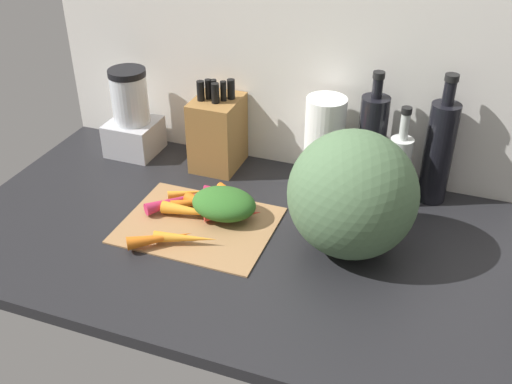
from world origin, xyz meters
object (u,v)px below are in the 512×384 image
at_px(cutting_board, 199,224).
at_px(carrot_2, 203,203).
at_px(carrot_5, 160,238).
at_px(carrot_3, 237,196).
at_px(bottle_0, 371,143).
at_px(carrot_6, 195,212).
at_px(carrot_9, 242,214).
at_px(winter_squash, 352,195).
at_px(carrot_10, 226,193).
at_px(knife_block, 218,132).
at_px(bottle_2, 439,151).
at_px(carrot_1, 189,193).
at_px(carrot_0, 226,214).
at_px(bottle_1, 398,168).
at_px(paper_towel_roll, 324,142).
at_px(carrot_7, 201,201).
at_px(carrot_4, 186,238).
at_px(carrot_8, 176,201).

bearing_deg(cutting_board, carrot_2, 104.49).
bearing_deg(cutting_board, carrot_5, -113.65).
distance_m(carrot_3, bottle_0, 0.38).
relative_size(carrot_2, bottle_0, 0.31).
bearing_deg(carrot_6, carrot_3, 57.17).
height_order(carrot_9, winter_squash, winter_squash).
bearing_deg(carrot_10, carrot_9, -45.52).
xyz_separation_m(knife_block, bottle_2, (0.60, 0.03, 0.04)).
xyz_separation_m(carrot_1, carrot_9, (0.17, -0.05, 0.00)).
relative_size(carrot_6, carrot_10, 1.47).
xyz_separation_m(carrot_5, knife_block, (-0.03, 0.41, 0.08)).
bearing_deg(knife_block, winter_squash, -30.66).
height_order(carrot_10, knife_block, knife_block).
bearing_deg(carrot_0, carrot_5, -124.27).
xyz_separation_m(carrot_10, knife_block, (-0.09, 0.17, 0.08)).
distance_m(carrot_3, carrot_10, 0.03).
bearing_deg(bottle_1, carrot_10, -159.97).
bearing_deg(carrot_5, paper_towel_roll, 55.86).
height_order(carrot_3, carrot_7, carrot_7).
xyz_separation_m(carrot_7, winter_squash, (0.39, -0.04, 0.13)).
height_order(carrot_4, carrot_9, carrot_9).
relative_size(carrot_1, carrot_8, 0.68).
height_order(carrot_1, carrot_10, carrot_10).
relative_size(carrot_3, carrot_7, 0.90).
height_order(carrot_0, paper_towel_roll, paper_towel_roll).
distance_m(carrot_1, carrot_5, 0.21).
relative_size(carrot_1, carrot_4, 0.74).
bearing_deg(carrot_4, carrot_5, -156.19).
height_order(carrot_7, bottle_0, bottle_0).
relative_size(carrot_4, winter_squash, 0.50).
relative_size(carrot_9, carrot_10, 0.86).
xyz_separation_m(carrot_0, carrot_3, (-0.00, 0.09, -0.00)).
bearing_deg(carrot_10, cutting_board, -99.32).
xyz_separation_m(carrot_9, bottle_0, (0.26, 0.27, 0.11)).
bearing_deg(winter_squash, carrot_8, 178.65).
bearing_deg(winter_squash, carrot_0, 179.32).
xyz_separation_m(carrot_8, bottle_2, (0.61, 0.28, 0.12)).
bearing_deg(paper_towel_roll, carrot_9, -118.61).
bearing_deg(bottle_2, carrot_9, -147.34).
relative_size(knife_block, bottle_2, 0.75).
height_order(cutting_board, bottle_2, bottle_2).
xyz_separation_m(carrot_6, bottle_2, (0.54, 0.31, 0.12)).
distance_m(carrot_3, bottle_2, 0.53).
height_order(carrot_7, bottle_1, bottle_1).
bearing_deg(paper_towel_roll, carrot_7, -138.41).
bearing_deg(carrot_7, carrot_10, 47.74).
bearing_deg(carrot_3, carrot_8, -149.59).
bearing_deg(winter_squash, bottle_1, 73.69).
bearing_deg(carrot_9, carrot_7, 169.48).
height_order(cutting_board, bottle_0, bottle_0).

